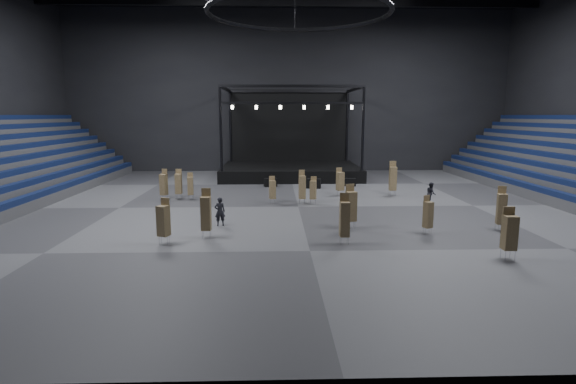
{
  "coord_description": "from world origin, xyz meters",
  "views": [
    {
      "loc": [
        -1.67,
        -31.01,
        6.37
      ],
      "look_at": [
        -0.79,
        -2.0,
        1.4
      ],
      "focal_mm": 28.0,
      "sensor_mm": 36.0,
      "label": 1
    }
  ],
  "objects_px": {
    "chair_stack_6": "(345,218)",
    "chair_stack_9": "(501,208)",
    "chair_stack_13": "(163,220)",
    "chair_stack_4": "(510,232)",
    "chair_stack_8": "(164,184)",
    "stage": "(290,162)",
    "chair_stack_12": "(393,178)",
    "flight_case_left": "(270,182)",
    "chair_stack_0": "(302,187)",
    "flight_case_mid": "(314,183)",
    "man_center": "(220,212)",
    "chair_stack_3": "(340,181)",
    "chair_stack_5": "(313,189)",
    "crew_member": "(431,193)",
    "chair_stack_7": "(179,183)",
    "chair_stack_1": "(190,185)",
    "chair_stack_10": "(428,214)",
    "chair_stack_11": "(351,206)",
    "chair_stack_14": "(272,189)",
    "chair_stack_2": "(206,213)",
    "flight_case_right": "(350,182)"
  },
  "relations": [
    {
      "from": "chair_stack_6",
      "to": "chair_stack_9",
      "type": "xyz_separation_m",
      "value": [
        9.12,
        2.35,
        -0.03
      ]
    },
    {
      "from": "chair_stack_9",
      "to": "chair_stack_13",
      "type": "distance_m",
      "value": 18.25
    },
    {
      "from": "chair_stack_4",
      "to": "chair_stack_8",
      "type": "distance_m",
      "value": 24.01
    },
    {
      "from": "stage",
      "to": "chair_stack_12",
      "type": "xyz_separation_m",
      "value": [
        7.78,
        -12.06,
        -0.02
      ]
    },
    {
      "from": "flight_case_left",
      "to": "chair_stack_0",
      "type": "height_order",
      "value": "chair_stack_0"
    },
    {
      "from": "chair_stack_6",
      "to": "chair_stack_9",
      "type": "bearing_deg",
      "value": 13.33
    },
    {
      "from": "flight_case_mid",
      "to": "man_center",
      "type": "bearing_deg",
      "value": -116.2
    },
    {
      "from": "chair_stack_4",
      "to": "chair_stack_8",
      "type": "bearing_deg",
      "value": 143.43
    },
    {
      "from": "chair_stack_8",
      "to": "chair_stack_3",
      "type": "bearing_deg",
      "value": 25.86
    },
    {
      "from": "chair_stack_9",
      "to": "chair_stack_13",
      "type": "bearing_deg",
      "value": -159.77
    },
    {
      "from": "chair_stack_5",
      "to": "flight_case_mid",
      "type": "bearing_deg",
      "value": 100.35
    },
    {
      "from": "crew_member",
      "to": "chair_stack_7",
      "type": "bearing_deg",
      "value": 89.22
    },
    {
      "from": "chair_stack_1",
      "to": "chair_stack_3",
      "type": "bearing_deg",
      "value": 0.22
    },
    {
      "from": "chair_stack_10",
      "to": "chair_stack_11",
      "type": "relative_size",
      "value": 0.83
    },
    {
      "from": "chair_stack_11",
      "to": "crew_member",
      "type": "height_order",
      "value": "chair_stack_11"
    },
    {
      "from": "chair_stack_7",
      "to": "chair_stack_14",
      "type": "height_order",
      "value": "chair_stack_7"
    },
    {
      "from": "chair_stack_0",
      "to": "chair_stack_3",
      "type": "distance_m",
      "value": 4.6
    },
    {
      "from": "chair_stack_4",
      "to": "chair_stack_7",
      "type": "xyz_separation_m",
      "value": [
        -17.82,
        15.33,
        -0.06
      ]
    },
    {
      "from": "chair_stack_11",
      "to": "chair_stack_13",
      "type": "height_order",
      "value": "chair_stack_11"
    },
    {
      "from": "crew_member",
      "to": "chair_stack_8",
      "type": "bearing_deg",
      "value": 90.93
    },
    {
      "from": "flight_case_mid",
      "to": "chair_stack_2",
      "type": "bearing_deg",
      "value": -113.67
    },
    {
      "from": "flight_case_right",
      "to": "chair_stack_7",
      "type": "xyz_separation_m",
      "value": [
        -14.29,
        -5.94,
        0.86
      ]
    },
    {
      "from": "chair_stack_6",
      "to": "chair_stack_12",
      "type": "distance_m",
      "value": 14.78
    },
    {
      "from": "chair_stack_9",
      "to": "chair_stack_12",
      "type": "relative_size",
      "value": 0.9
    },
    {
      "from": "flight_case_right",
      "to": "chair_stack_3",
      "type": "relative_size",
      "value": 0.47
    },
    {
      "from": "chair_stack_6",
      "to": "chair_stack_8",
      "type": "distance_m",
      "value": 17.06
    },
    {
      "from": "stage",
      "to": "chair_stack_3",
      "type": "xyz_separation_m",
      "value": [
        3.58,
        -11.87,
        -0.25
      ]
    },
    {
      "from": "chair_stack_0",
      "to": "flight_case_mid",
      "type": "bearing_deg",
      "value": 69.12
    },
    {
      "from": "flight_case_mid",
      "to": "man_center",
      "type": "height_order",
      "value": "man_center"
    },
    {
      "from": "flight_case_mid",
      "to": "chair_stack_13",
      "type": "bearing_deg",
      "value": -117.61
    },
    {
      "from": "chair_stack_12",
      "to": "chair_stack_14",
      "type": "relative_size",
      "value": 1.38
    },
    {
      "from": "stage",
      "to": "chair_stack_9",
      "type": "height_order",
      "value": "stage"
    },
    {
      "from": "flight_case_mid",
      "to": "chair_stack_14",
      "type": "relative_size",
      "value": 0.63
    },
    {
      "from": "chair_stack_8",
      "to": "chair_stack_9",
      "type": "relative_size",
      "value": 0.95
    },
    {
      "from": "flight_case_mid",
      "to": "chair_stack_12",
      "type": "distance_m",
      "value": 7.26
    },
    {
      "from": "stage",
      "to": "chair_stack_3",
      "type": "height_order",
      "value": "stage"
    },
    {
      "from": "flight_case_right",
      "to": "chair_stack_14",
      "type": "height_order",
      "value": "chair_stack_14"
    },
    {
      "from": "flight_case_mid",
      "to": "chair_stack_10",
      "type": "distance_m",
      "value": 16.41
    },
    {
      "from": "chair_stack_0",
      "to": "chair_stack_11",
      "type": "xyz_separation_m",
      "value": [
        2.33,
        -7.29,
        0.06
      ]
    },
    {
      "from": "chair_stack_8",
      "to": "chair_stack_10",
      "type": "distance_m",
      "value": 19.69
    },
    {
      "from": "chair_stack_9",
      "to": "chair_stack_14",
      "type": "distance_m",
      "value": 15.18
    },
    {
      "from": "chair_stack_0",
      "to": "chair_stack_2",
      "type": "bearing_deg",
      "value": -131.0
    },
    {
      "from": "flight_case_right",
      "to": "man_center",
      "type": "height_order",
      "value": "man_center"
    },
    {
      "from": "chair_stack_7",
      "to": "stage",
      "type": "bearing_deg",
      "value": 54.92
    },
    {
      "from": "chair_stack_2",
      "to": "chair_stack_4",
      "type": "xyz_separation_m",
      "value": [
        14.03,
        -4.04,
        -0.08
      ]
    },
    {
      "from": "chair_stack_6",
      "to": "chair_stack_7",
      "type": "relative_size",
      "value": 1.11
    },
    {
      "from": "chair_stack_5",
      "to": "chair_stack_8",
      "type": "height_order",
      "value": "chair_stack_8"
    },
    {
      "from": "chair_stack_8",
      "to": "flight_case_mid",
      "type": "bearing_deg",
      "value": 43.6
    },
    {
      "from": "flight_case_left",
      "to": "man_center",
      "type": "relative_size",
      "value": 0.67
    },
    {
      "from": "chair_stack_13",
      "to": "chair_stack_9",
      "type": "bearing_deg",
      "value": 31.17
    }
  ]
}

